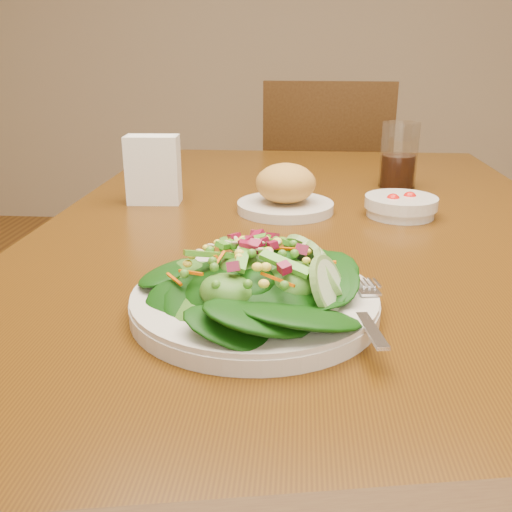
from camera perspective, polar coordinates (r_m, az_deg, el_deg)
name	(u,v)px	position (r m, az deg, el deg)	size (l,w,h in m)	color
dining_table	(310,275)	(1.02, 5.42, -1.88)	(0.90, 1.40, 0.75)	#4B2B08
chair_far	(325,209)	(2.04, 6.91, 4.72)	(0.45, 0.46, 0.93)	#37220C
salad_plate	(263,288)	(0.63, 0.73, -3.19)	(0.28, 0.28, 0.08)	beige
bread_plate	(286,192)	(1.03, 2.97, 6.39)	(0.17, 0.17, 0.09)	beige
tomato_bowl	(401,206)	(1.03, 14.27, 4.89)	(0.13, 0.13, 0.04)	beige
drinking_glass	(399,160)	(1.25, 14.06, 9.32)	(0.08, 0.08, 0.13)	silver
napkin_holder	(153,168)	(1.10, -10.24, 8.68)	(0.10, 0.06, 0.13)	white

